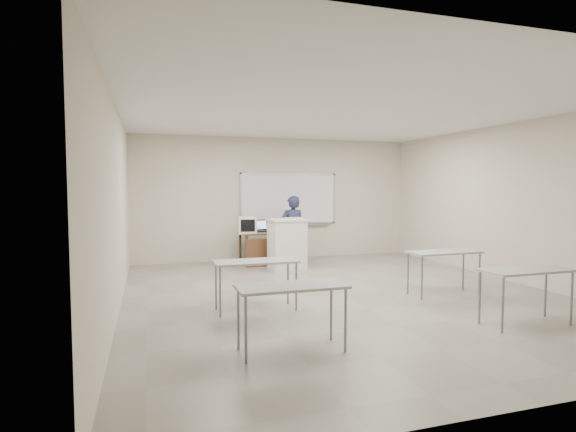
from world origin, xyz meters
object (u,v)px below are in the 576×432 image
object	(u,v)px
instructor_desk	(270,242)
mouse	(294,231)
whiteboard	(289,199)
keyboard	(292,218)
presenter	(292,230)
crt_monitor	(247,225)
laptop	(263,229)
podium	(287,244)

from	to	relation	value
instructor_desk	mouse	distance (m)	0.61
whiteboard	keyboard	size ratio (longest dim) A/B	5.67
presenter	crt_monitor	bearing A→B (deg)	-13.49
crt_monitor	keyboard	xyz separation A→B (m)	(0.90, -0.60, 0.17)
whiteboard	laptop	distance (m)	1.15
mouse	podium	bearing A→B (deg)	-127.78
whiteboard	keyboard	bearing A→B (deg)	-104.15
whiteboard	laptop	bearing A→B (deg)	-147.12
instructor_desk	mouse	xyz separation A→B (m)	(0.55, -0.09, 0.24)
presenter	mouse	bearing A→B (deg)	-123.52
instructor_desk	presenter	bearing A→B (deg)	-28.09
mouse	keyboard	bearing A→B (deg)	-118.56
instructor_desk	crt_monitor	xyz separation A→B (m)	(-0.55, -0.01, 0.41)
whiteboard	crt_monitor	xyz separation A→B (m)	(-1.25, -0.79, -0.54)
instructor_desk	podium	distance (m)	0.72
mouse	keyboard	size ratio (longest dim) A/B	0.23
instructor_desk	presenter	xyz separation A→B (m)	(0.48, -0.21, 0.27)
keyboard	presenter	size ratio (longest dim) A/B	0.27
podium	crt_monitor	world-z (taller)	crt_monitor
crt_monitor	presenter	xyz separation A→B (m)	(1.03, -0.20, -0.14)
laptop	keyboard	xyz separation A→B (m)	(0.44, -0.88, 0.30)
mouse	instructor_desk	bearing A→B (deg)	163.24
mouse	whiteboard	bearing A→B (deg)	72.68
podium	presenter	distance (m)	0.60
podium	instructor_desk	bearing A→B (deg)	101.12
mouse	keyboard	distance (m)	0.65
whiteboard	mouse	distance (m)	1.13
instructor_desk	crt_monitor	world-z (taller)	crt_monitor
keyboard	crt_monitor	bearing A→B (deg)	141.67
podium	keyboard	distance (m)	0.58
instructor_desk	podium	world-z (taller)	podium
crt_monitor	laptop	bearing A→B (deg)	36.29
mouse	crt_monitor	bearing A→B (deg)	168.56
whiteboard	presenter	bearing A→B (deg)	-102.72
keyboard	presenter	xyz separation A→B (m)	(0.13, 0.40, -0.31)
instructor_desk	presenter	world-z (taller)	presenter
instructor_desk	keyboard	size ratio (longest dim) A/B	3.08
keyboard	mouse	bearing A→B (deg)	64.11
whiteboard	instructor_desk	world-z (taller)	whiteboard
podium	keyboard	world-z (taller)	keyboard
crt_monitor	keyboard	size ratio (longest dim) A/B	1.06
whiteboard	presenter	world-z (taller)	whiteboard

